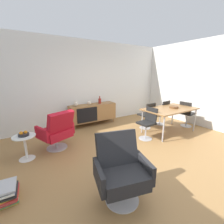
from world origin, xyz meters
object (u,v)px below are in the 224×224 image
vase_ceramic_small (76,104)px  dining_chair_far_end (187,113)px  sideboard (93,112)px  wooden_bowl_on_table (174,107)px  vase_sculptural_dark (89,103)px  fruit_bowl (24,134)px  vase_cobalt (100,101)px  lounge_chair_red (57,130)px  side_table_round (25,145)px  armchair_black_shell (121,168)px  dining_chair_near_window (148,122)px  magazine_stack (6,193)px  dining_table (170,110)px  dining_chair_back_right (162,112)px  dining_chair_back_left (147,115)px

vase_ceramic_small → dining_chair_far_end: 3.64m
vase_ceramic_small → dining_chair_far_end: vase_ceramic_small is taller
sideboard → wooden_bowl_on_table: size_ratio=6.15×
vase_sculptural_dark → fruit_bowl: vase_sculptural_dark is taller
vase_ceramic_small → fruit_bowl: 2.00m
vase_cobalt → lounge_chair_red: vase_cobalt is taller
side_table_round → wooden_bowl_on_table: bearing=-9.6°
wooden_bowl_on_table → dining_chair_far_end: size_ratio=0.30×
sideboard → dining_chair_far_end: bearing=-36.2°
lounge_chair_red → armchair_black_shell: size_ratio=1.00×
sideboard → wooden_bowl_on_table: wooden_bowl_on_table is taller
dining_chair_near_window → wooden_bowl_on_table: bearing=-2.4°
vase_sculptural_dark → magazine_stack: bearing=-135.6°
vase_ceramic_small → dining_table: (2.23, -1.85, -0.10)m
sideboard → armchair_black_shell: (-1.06, -3.11, 0.03)m
vase_sculptural_dark → dining_chair_near_window: size_ratio=0.15×
sideboard → dining_table: dining_table is taller
sideboard → dining_table: (1.64, -1.85, 0.26)m
dining_chair_back_right → magazine_stack: 4.59m
side_table_round → fruit_bowl: (0.00, -0.00, 0.23)m
dining_table → lounge_chair_red: (-3.10, 0.71, -0.23)m
side_table_round → fruit_bowl: fruit_bowl is taller
sideboard → dining_chair_far_end: (2.53, -1.86, 0.03)m
dining_chair_back_right → wooden_bowl_on_table: bearing=-111.0°
dining_chair_back_left → dining_chair_near_window: 0.78m
side_table_round → magazine_stack: (-0.33, -1.06, -0.20)m
dining_chair_back_right → lounge_chair_red: size_ratio=0.90×
dining_table → dining_chair_far_end: dining_chair_far_end is taller
fruit_bowl → side_table_round: bearing=93.1°
lounge_chair_red → armchair_black_shell: same height
vase_ceramic_small → dining_chair_near_window: vase_ceramic_small is taller
dining_table → dining_chair_back_right: 0.70m
vase_sculptural_dark → dining_table: 2.55m
vase_sculptural_dark → dining_chair_back_right: 2.50m
magazine_stack → vase_cobalt: bearing=40.0°
dining_chair_back_right → fruit_bowl: (-4.13, 0.06, 0.09)m
dining_chair_back_right → side_table_round: bearing=179.2°
vase_cobalt → armchair_black_shell: size_ratio=0.27×
sideboard → vase_sculptural_dark: (-0.11, 0.00, 0.34)m
dining_chair_back_left → dining_chair_near_window: size_ratio=1.00×
vase_cobalt → dining_chair_back_left: 1.68m
vase_ceramic_small → sideboard: bearing=-0.2°
sideboard → magazine_stack: 3.39m
dining_chair_back_left → lounge_chair_red: 2.76m
vase_ceramic_small → fruit_bowl: size_ratio=0.78×
vase_sculptural_dark → dining_chair_back_right: bearing=-31.5°
dining_chair_back_right → fruit_bowl: 4.13m
dining_table → armchair_black_shell: (-2.70, -1.26, -0.23)m
dining_table → vase_ceramic_small: bearing=140.3°
dining_chair_near_window → armchair_black_shell: 2.21m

